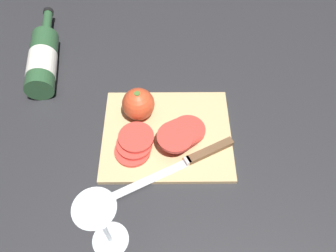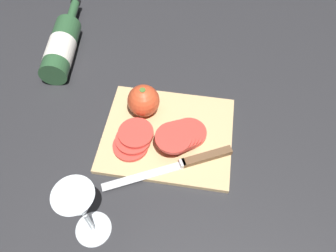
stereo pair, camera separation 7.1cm
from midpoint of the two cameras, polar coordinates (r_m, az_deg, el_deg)
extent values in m
plane|color=#28282B|center=(0.80, -2.58, -2.21)|extent=(3.00, 3.00, 0.00)
cube|color=tan|center=(0.80, -2.53, -1.63)|extent=(0.31, 0.26, 0.01)
cylinder|color=#2D5633|center=(0.98, -22.89, 10.13)|extent=(0.10, 0.22, 0.08)
cone|color=#2D5633|center=(1.07, -22.27, 14.51)|extent=(0.07, 0.03, 0.07)
cylinder|color=#2D5633|center=(1.11, -22.00, 16.29)|extent=(0.04, 0.09, 0.03)
cylinder|color=black|center=(1.15, -21.78, 17.79)|extent=(0.03, 0.02, 0.03)
cylinder|color=white|center=(0.97, -22.99, 9.43)|extent=(0.09, 0.10, 0.08)
cylinder|color=silver|center=(0.71, -12.78, -18.97)|extent=(0.07, 0.07, 0.00)
cylinder|color=silver|center=(0.67, -13.49, -17.96)|extent=(0.01, 0.01, 0.08)
cone|color=silver|center=(0.59, -15.20, -15.46)|extent=(0.07, 0.07, 0.09)
cone|color=beige|center=(0.62, -14.53, -16.46)|extent=(0.02, 0.02, 0.03)
sphere|color=#DB4C28|center=(0.80, -7.58, 3.64)|extent=(0.08, 0.08, 0.08)
cylinder|color=#47702D|center=(0.77, -7.88, 5.33)|extent=(0.01, 0.01, 0.01)
cube|color=silver|center=(0.74, -5.67, -9.40)|extent=(0.17, 0.10, 0.00)
cube|color=silver|center=(0.75, 0.86, -6.31)|extent=(0.02, 0.02, 0.01)
cube|color=brown|center=(0.76, 4.86, -4.49)|extent=(0.11, 0.07, 0.01)
cylinder|color=#D63D33|center=(0.79, 1.14, -0.85)|extent=(0.08, 0.08, 0.01)
cylinder|color=#D63D33|center=(0.78, 0.56, -1.14)|extent=(0.08, 0.08, 0.01)
cylinder|color=#D63D33|center=(0.76, -0.04, -1.45)|extent=(0.08, 0.08, 0.01)
cylinder|color=#D63D33|center=(0.75, -0.67, -1.76)|extent=(0.08, 0.08, 0.01)
cylinder|color=#D63D33|center=(0.74, -1.32, -2.09)|extent=(0.08, 0.08, 0.01)
cylinder|color=#D63D33|center=(0.77, -8.68, -4.49)|extent=(0.08, 0.08, 0.01)
cylinder|color=#D63D33|center=(0.77, -8.37, -3.32)|extent=(0.08, 0.08, 0.01)
cylinder|color=#D63D33|center=(0.77, -8.06, -2.14)|extent=(0.08, 0.08, 0.01)
camera|label=1|loc=(0.04, -92.64, -3.84)|focal=35.00mm
camera|label=2|loc=(0.04, 87.36, 3.84)|focal=35.00mm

